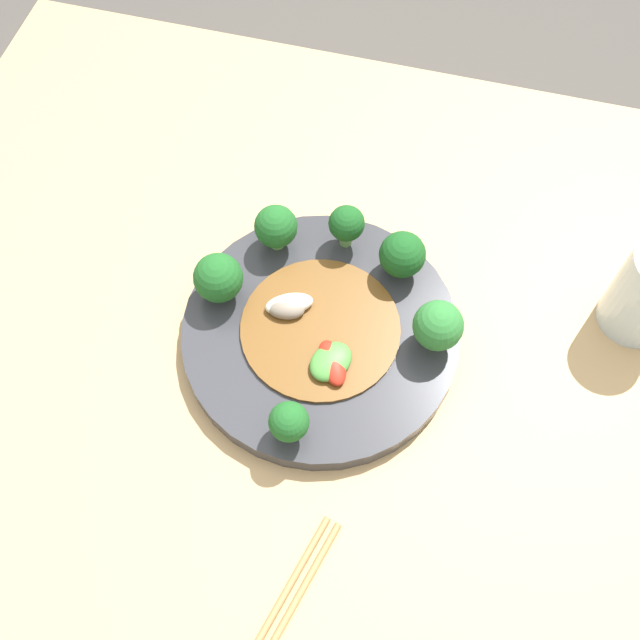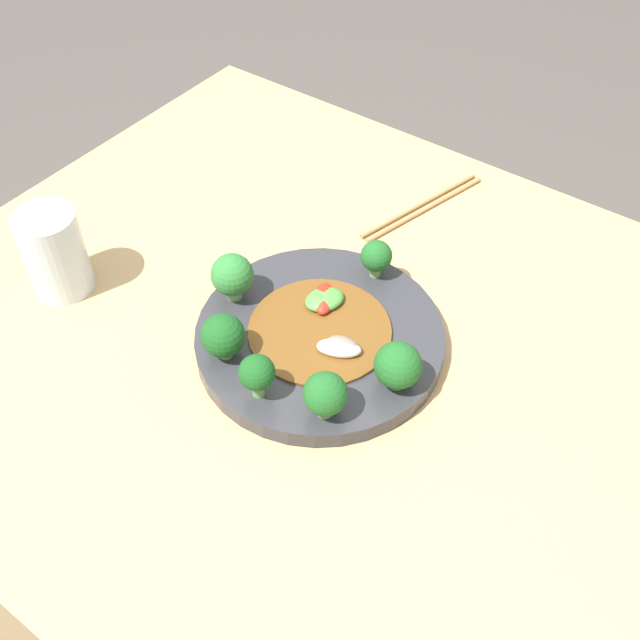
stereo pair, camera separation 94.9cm
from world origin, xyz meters
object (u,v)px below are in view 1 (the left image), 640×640
object	(u,v)px
broccoli_north	(290,422)
stirfry_center	(316,332)
broccoli_east	(218,278)
chopsticks	(272,630)
broccoli_south	(350,225)
broccoli_west	(438,326)
broccoli_southwest	(402,255)
plate	(320,334)
broccoli_southeast	(276,227)

from	to	relation	value
broccoli_north	stirfry_center	bearing A→B (deg)	-87.92
broccoli_east	chopsticks	size ratio (longest dim) A/B	0.27
broccoli_south	broccoli_west	bearing A→B (deg)	139.08
broccoli_southwest	chopsticks	distance (m)	0.40
broccoli_east	chopsticks	distance (m)	0.35
broccoli_west	broccoli_southwest	xyz separation A→B (m)	(0.05, -0.08, -0.00)
broccoli_south	broccoli_southwest	size ratio (longest dim) A/B	0.98
broccoli_west	broccoli_southwest	size ratio (longest dim) A/B	1.09
broccoli_west	broccoli_east	bearing A→B (deg)	-0.06
plate	broccoli_southwest	xyz separation A→B (m)	(-0.07, -0.09, 0.04)
broccoli_west	broccoli_east	world-z (taller)	broccoli_west
stirfry_center	chopsticks	size ratio (longest dim) A/B	0.77
broccoli_southeast	broccoli_east	distance (m)	0.09
plate	broccoli_south	xyz separation A→B (m)	(-0.00, -0.11, 0.05)
broccoli_south	stirfry_center	bearing A→B (deg)	86.71
broccoli_south	broccoli_southwest	world-z (taller)	same
broccoli_north	stirfry_center	size ratio (longest dim) A/B	0.31
broccoli_southeast	stirfry_center	distance (m)	0.13
broccoli_southwest	broccoli_north	bearing A→B (deg)	72.92
broccoli_north	broccoli_southwest	world-z (taller)	broccoli_southwest
plate	broccoli_west	world-z (taller)	broccoli_west
plate	stirfry_center	world-z (taller)	stirfry_center
broccoli_southwest	stirfry_center	distance (m)	0.12
plate	broccoli_south	bearing A→B (deg)	-92.42
broccoli_west	broccoli_east	distance (m)	0.24
broccoli_southwest	broccoli_east	xyz separation A→B (m)	(0.18, 0.08, 0.00)
broccoli_southwest	broccoli_east	distance (m)	0.20
broccoli_west	stirfry_center	xyz separation A→B (m)	(0.12, 0.02, -0.03)
broccoli_south	broccoli_west	distance (m)	0.15
broccoli_southwest	stirfry_center	bearing A→B (deg)	55.16
broccoli_east	stirfry_center	xyz separation A→B (m)	(-0.11, 0.02, -0.03)
plate	chopsticks	world-z (taller)	plate
plate	broccoli_north	size ratio (longest dim) A/B	5.70
broccoli_south	broccoli_southeast	bearing A→B (deg)	15.26
broccoli_southeast	chopsticks	bearing A→B (deg)	105.23
broccoli_west	broccoli_southwest	bearing A→B (deg)	-56.12
broccoli_south	stirfry_center	world-z (taller)	broccoli_south
broccoli_south	broccoli_west	world-z (taller)	broccoli_west
plate	broccoli_east	size ratio (longest dim) A/B	4.95
chopsticks	broccoli_west	bearing A→B (deg)	-105.62
broccoli_south	broccoli_southwest	xyz separation A→B (m)	(-0.06, 0.02, -0.00)
plate	broccoli_west	distance (m)	0.13
broccoli_north	stirfry_center	xyz separation A→B (m)	(0.00, -0.11, -0.03)
broccoli_south	broccoli_southwest	distance (m)	0.07
broccoli_west	stirfry_center	distance (m)	0.13
broccoli_south	broccoli_west	xyz separation A→B (m)	(-0.12, 0.10, 0.00)
broccoli_north	broccoli_east	size ratio (longest dim) A/B	0.87
broccoli_south	stirfry_center	xyz separation A→B (m)	(0.01, 0.12, -0.03)
broccoli_north	broccoli_south	distance (m)	0.24
broccoli_north	broccoli_south	size ratio (longest dim) A/B	0.91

